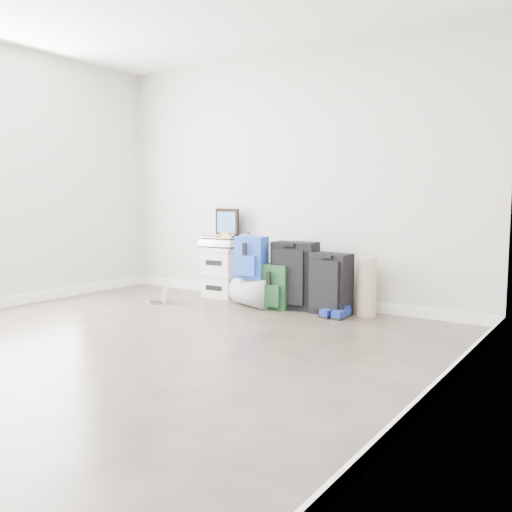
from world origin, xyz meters
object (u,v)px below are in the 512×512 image
Objects in this scene: laptop at (159,299)px; large_suitcase at (295,275)px; boxes_stack at (222,272)px; carry_on at (331,284)px; briefcase at (222,242)px; duffel_bag at (253,292)px.

large_suitcase is at bearing 61.75° from laptop.
laptop is (-0.31, -0.71, -0.24)m from boxes_stack.
laptop is (-1.77, -0.55, -0.26)m from carry_on.
briefcase is 0.81m from duffel_bag.
briefcase is 0.71× the size of carry_on.
carry_on is at bearing -10.36° from briefcase.
laptop is at bearing -157.66° from carry_on.
boxes_stack is at bearing 179.01° from duffel_bag.
carry_on is (1.46, -0.15, -0.33)m from briefcase.
briefcase is at bearing 104.27° from laptop.
duffel_bag is at bearing -170.15° from large_suitcase.
briefcase is 0.97m from laptop.
carry_on is at bearing -12.42° from large_suitcase.
large_suitcase is 2.10× the size of laptop.
briefcase is (0.00, 0.00, 0.35)m from boxes_stack.
boxes_stack is 0.35m from briefcase.
duffel_bag is at bearing -168.59° from carry_on.
carry_on is at bearing 55.32° from laptop.
laptop is at bearing -115.53° from boxes_stack.
large_suitcase is 0.43m from carry_on.
large_suitcase is (0.43, 0.13, 0.20)m from duffel_bag.
carry_on is 1.83× the size of laptop.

